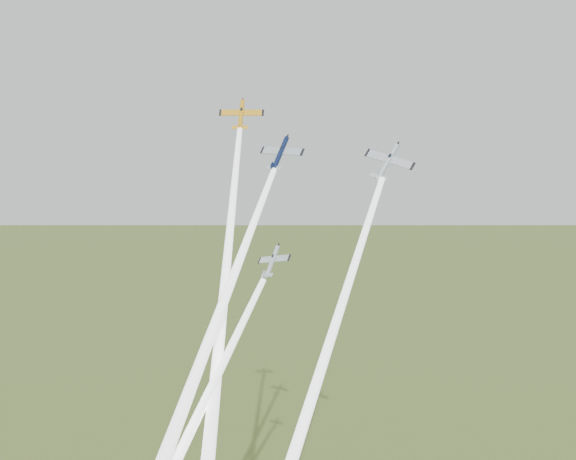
# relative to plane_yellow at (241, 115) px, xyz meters

# --- Properties ---
(plane_yellow) EXTENTS (9.66, 8.28, 7.39)m
(plane_yellow) POSITION_rel_plane_yellow_xyz_m (0.00, 0.00, 0.00)
(plane_yellow) COLOR orange
(smoke_trail_yellow) EXTENTS (16.61, 40.92, 57.67)m
(smoke_trail_yellow) POSITION_rel_plane_yellow_xyz_m (7.60, -21.00, -30.77)
(smoke_trail_yellow) COLOR white
(plane_navy) EXTENTS (9.12, 6.78, 7.69)m
(plane_navy) POSITION_rel_plane_yellow_xyz_m (11.45, -7.86, -6.91)
(plane_navy) COLOR #0D1739
(smoke_trail_navy) EXTENTS (6.61, 34.35, 46.16)m
(smoke_trail_navy) POSITION_rel_plane_yellow_xyz_m (9.12, -25.86, -31.93)
(smoke_trail_navy) COLOR white
(plane_silver_right) EXTENTS (10.62, 6.97, 9.52)m
(plane_silver_right) POSITION_rel_plane_yellow_xyz_m (29.51, -6.65, -8.20)
(plane_silver_right) COLOR silver
(smoke_trail_silver_right) EXTENTS (9.14, 45.87, 62.29)m
(smoke_trail_silver_right) POSITION_rel_plane_yellow_xyz_m (25.89, -30.39, -41.28)
(smoke_trail_silver_right) COLOR white
(plane_silver_low) EXTENTS (7.31, 7.25, 7.28)m
(plane_silver_low) POSITION_rel_plane_yellow_xyz_m (14.39, -17.21, -23.53)
(plane_silver_low) COLOR #A8AFB6
(smoke_trail_silver_low) EXTENTS (14.14, 33.63, 47.05)m
(smoke_trail_silver_low) POSITION_rel_plane_yellow_xyz_m (8.03, -34.56, -49.00)
(smoke_trail_silver_low) COLOR white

